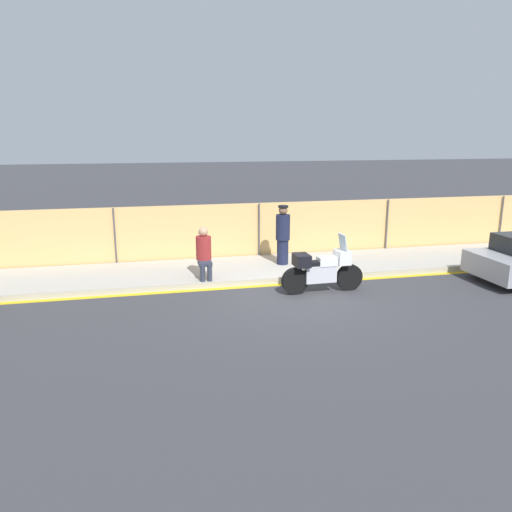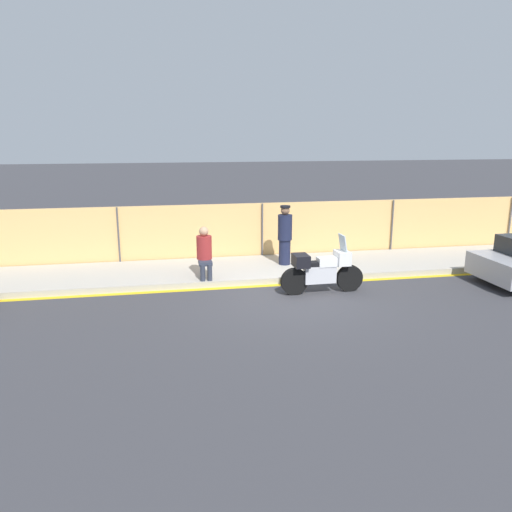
% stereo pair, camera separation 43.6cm
% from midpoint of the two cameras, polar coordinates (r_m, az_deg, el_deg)
% --- Properties ---
extents(ground_plane, '(120.00, 120.00, 0.00)m').
position_cam_midpoint_polar(ground_plane, '(12.22, 3.39, -4.78)').
color(ground_plane, '#38383D').
extents(sidewalk, '(32.25, 2.61, 0.17)m').
position_cam_midpoint_polar(sidewalk, '(14.51, 0.66, -1.40)').
color(sidewalk, '#ADA89E').
rests_on(sidewalk, ground_plane).
extents(curb_paint_stripe, '(32.25, 0.18, 0.01)m').
position_cam_midpoint_polar(curb_paint_stripe, '(13.23, 2.07, -3.28)').
color(curb_paint_stripe, gold).
rests_on(curb_paint_stripe, ground_plane).
extents(storefront_fence, '(30.64, 0.17, 1.80)m').
position_cam_midpoint_polar(storefront_fence, '(15.65, -0.51, 2.80)').
color(storefront_fence, '#E5B26B').
rests_on(storefront_fence, ground_plane).
extents(motorcycle, '(2.13, 0.51, 1.47)m').
position_cam_midpoint_polar(motorcycle, '(12.54, 6.58, -1.52)').
color(motorcycle, black).
rests_on(motorcycle, ground_plane).
extents(officer_standing, '(0.41, 0.41, 1.73)m').
position_cam_midpoint_polar(officer_standing, '(14.46, 2.22, 2.46)').
color(officer_standing, '#191E38').
rests_on(officer_standing, sidewalk).
extents(person_seated_on_curb, '(0.40, 0.70, 1.35)m').
position_cam_midpoint_polar(person_seated_on_curb, '(13.19, -6.92, 0.67)').
color(person_seated_on_curb, '#2D3342').
rests_on(person_seated_on_curb, sidewalk).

